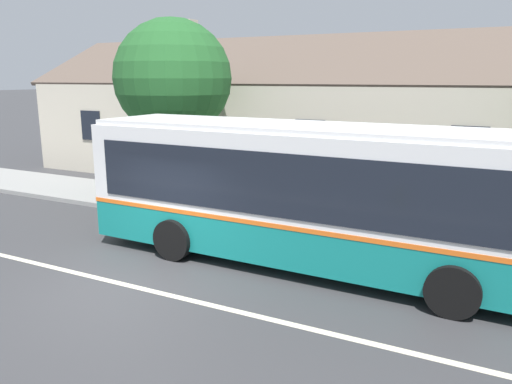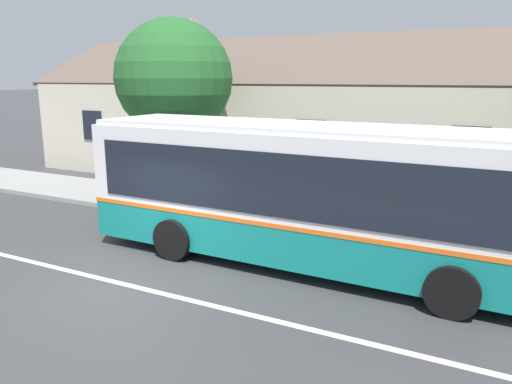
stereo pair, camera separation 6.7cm
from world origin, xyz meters
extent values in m
plane|color=#38383A|center=(0.00, 0.00, 0.00)|extent=(300.00, 300.00, 0.00)
cube|color=gray|center=(0.00, 6.00, 0.07)|extent=(60.00, 3.00, 0.15)
cube|color=beige|center=(0.00, 0.00, 0.00)|extent=(60.00, 0.16, 0.01)
cube|color=beige|center=(-2.04, 13.53, 1.99)|extent=(22.28, 8.96, 3.97)
cube|color=brown|center=(-2.04, 11.28, 4.99)|extent=(22.88, 4.55, 2.18)
cube|color=brown|center=(-2.04, 15.77, 4.99)|extent=(22.88, 4.55, 2.18)
cube|color=beige|center=(-8.16, 14.42, 6.50)|extent=(0.70, 0.70, 1.20)
cube|color=black|center=(-9.83, 9.01, 2.18)|extent=(1.10, 0.06, 1.30)
cube|color=black|center=(-4.64, 9.01, 2.18)|extent=(1.10, 0.06, 1.30)
cube|color=black|center=(0.56, 9.01, 2.18)|extent=(1.10, 0.06, 1.30)
cube|color=black|center=(5.76, 9.01, 2.18)|extent=(1.10, 0.06, 1.30)
cube|color=#4C3323|center=(1.31, 9.01, 1.05)|extent=(1.00, 0.06, 2.10)
cube|color=#147F7A|center=(2.93, 2.90, 0.73)|extent=(10.76, 2.67, 0.90)
cube|color=orange|center=(2.93, 2.90, 1.23)|extent=(10.78, 2.69, 0.10)
cube|color=white|center=(2.93, 2.90, 2.20)|extent=(10.76, 2.67, 1.86)
cube|color=white|center=(2.93, 2.90, 3.19)|extent=(10.55, 2.54, 0.12)
cube|color=black|center=(2.95, 4.16, 2.10)|extent=(9.87, 0.18, 1.36)
cube|color=black|center=(2.91, 1.64, 2.10)|extent=(9.87, 0.18, 1.36)
cube|color=#B21919|center=(1.61, 4.19, 0.73)|extent=(3.00, 0.08, 0.63)
cylinder|color=black|center=(6.27, 4.10, 0.50)|extent=(1.00, 0.30, 1.00)
cylinder|color=black|center=(6.23, 1.60, 0.50)|extent=(1.00, 0.30, 1.00)
cylinder|color=black|center=(0.00, 4.20, 0.50)|extent=(1.00, 0.30, 1.00)
cylinder|color=black|center=(-0.04, 1.70, 0.50)|extent=(1.00, 0.30, 1.00)
cube|color=brown|center=(-2.43, 5.46, 0.60)|extent=(1.51, 0.10, 0.04)
cube|color=brown|center=(-2.43, 5.32, 0.60)|extent=(1.51, 0.10, 0.04)
cube|color=brown|center=(-2.43, 5.17, 0.60)|extent=(1.51, 0.10, 0.04)
cube|color=brown|center=(-2.43, 5.05, 0.90)|extent=(1.51, 0.04, 0.10)
cube|color=brown|center=(-2.43, 5.05, 1.04)|extent=(1.51, 0.04, 0.10)
cube|color=black|center=(-1.83, 5.32, 0.38)|extent=(0.08, 0.43, 0.45)
cube|color=black|center=(-3.03, 5.32, 0.38)|extent=(0.08, 0.43, 0.45)
cube|color=brown|center=(1.56, 5.77, 0.60)|extent=(1.54, 0.10, 0.04)
cube|color=brown|center=(1.56, 5.62, 0.60)|extent=(1.54, 0.10, 0.04)
cube|color=brown|center=(1.56, 5.48, 0.60)|extent=(1.54, 0.10, 0.04)
cube|color=brown|center=(1.56, 5.35, 0.90)|extent=(1.54, 0.04, 0.10)
cube|color=brown|center=(1.56, 5.35, 1.04)|extent=(1.54, 0.04, 0.10)
cube|color=black|center=(2.17, 5.62, 0.38)|extent=(0.08, 0.43, 0.45)
cube|color=black|center=(0.94, 5.62, 0.38)|extent=(0.08, 0.43, 0.45)
cylinder|color=#4C3828|center=(-3.62, 6.79, 1.47)|extent=(0.29, 0.29, 2.94)
sphere|color=#235B28|center=(-3.62, 6.79, 4.25)|extent=(4.02, 4.02, 4.02)
camera|label=1|loc=(6.88, -7.48, 4.28)|focal=35.00mm
camera|label=2|loc=(6.94, -7.45, 4.28)|focal=35.00mm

